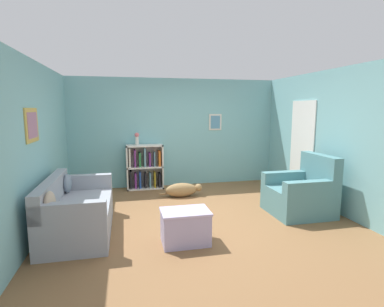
% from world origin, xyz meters
% --- Properties ---
extents(ground_plane, '(14.00, 14.00, 0.00)m').
position_xyz_m(ground_plane, '(0.00, 0.00, 0.00)').
color(ground_plane, brown).
extents(wall_back, '(5.60, 0.13, 2.60)m').
position_xyz_m(wall_back, '(0.00, 2.25, 1.30)').
color(wall_back, '#7AB7BC').
rests_on(wall_back, ground_plane).
extents(wall_left, '(0.13, 5.00, 2.60)m').
position_xyz_m(wall_left, '(-2.55, -0.00, 1.30)').
color(wall_left, '#7AB7BC').
rests_on(wall_left, ground_plane).
extents(wall_right, '(0.16, 5.00, 2.60)m').
position_xyz_m(wall_right, '(2.55, 0.02, 1.29)').
color(wall_right, '#7AB7BC').
rests_on(wall_right, ground_plane).
extents(couch, '(0.91, 1.77, 0.85)m').
position_xyz_m(couch, '(-1.98, -0.37, 0.32)').
color(couch, '#9399A3').
rests_on(couch, ground_plane).
extents(bookshelf, '(0.86, 0.34, 1.05)m').
position_xyz_m(bookshelf, '(-0.78, 2.03, 0.50)').
color(bookshelf, silver).
rests_on(bookshelf, ground_plane).
extents(recliner_chair, '(1.00, 0.96, 1.07)m').
position_xyz_m(recliner_chair, '(1.86, -0.34, 0.37)').
color(recliner_chair, slate).
rests_on(recliner_chair, ground_plane).
extents(coffee_table, '(0.67, 0.47, 0.48)m').
position_xyz_m(coffee_table, '(-0.43, -1.08, 0.25)').
color(coffee_table, '#ADA3CC').
rests_on(coffee_table, ground_plane).
extents(dog, '(0.95, 0.27, 0.30)m').
position_xyz_m(dog, '(-0.04, 1.15, 0.15)').
color(dog, '#9E7A4C').
rests_on(dog, ground_plane).
extents(vase, '(0.11, 0.11, 0.29)m').
position_xyz_m(vase, '(-0.94, 2.01, 1.21)').
color(vase, silver).
rests_on(vase, bookshelf).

